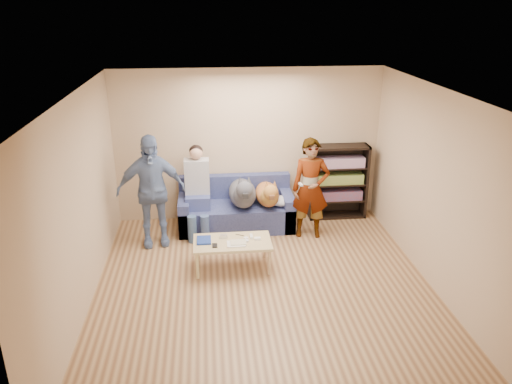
{
  "coord_description": "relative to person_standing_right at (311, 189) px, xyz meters",
  "views": [
    {
      "loc": [
        -0.7,
        -5.65,
        3.62
      ],
      "look_at": [
        0.0,
        1.2,
        0.95
      ],
      "focal_mm": 35.0,
      "sensor_mm": 36.0,
      "label": 1
    }
  ],
  "objects": [
    {
      "name": "wall_back",
      "position": [
        -0.91,
        0.89,
        0.49
      ],
      "size": [
        4.5,
        0.0,
        4.5
      ],
      "primitive_type": "plane",
      "rotation": [
        1.57,
        0.0,
        0.0
      ],
      "color": "tan",
      "rests_on": "ground"
    },
    {
      "name": "bookshelf",
      "position": [
        0.64,
        0.72,
        -0.14
      ],
      "size": [
        1.0,
        0.34,
        1.3
      ],
      "color": "black",
      "rests_on": "ground"
    },
    {
      "name": "camera_silver",
      "position": [
        -1.42,
        -0.81,
        -0.37
      ],
      "size": [
        0.11,
        0.06,
        0.05
      ],
      "primitive_type": "cube",
      "color": "silver",
      "rests_on": "coffee_table"
    },
    {
      "name": "wall_front",
      "position": [
        -0.91,
        -4.11,
        0.49
      ],
      "size": [
        4.5,
        0.0,
        4.5
      ],
      "primitive_type": "plane",
      "rotation": [
        -1.57,
        0.0,
        0.0
      ],
      "color": "tan",
      "rests_on": "ground"
    },
    {
      "name": "notebook_blue",
      "position": [
        -1.7,
        -0.88,
        -0.38
      ],
      "size": [
        0.2,
        0.26,
        0.03
      ],
      "primitive_type": "cube",
      "color": "navy",
      "rests_on": "coffee_table"
    },
    {
      "name": "wall_left",
      "position": [
        -3.16,
        -1.61,
        0.49
      ],
      "size": [
        0.0,
        5.0,
        5.0
      ],
      "primitive_type": "plane",
      "rotation": [
        1.57,
        0.0,
        1.57
      ],
      "color": "tan",
      "rests_on": "ground"
    },
    {
      "name": "wallet",
      "position": [
        -1.55,
        -1.05,
        -0.39
      ],
      "size": [
        0.07,
        0.12,
        0.02
      ],
      "primitive_type": "cube",
      "color": "black",
      "rests_on": "coffee_table"
    },
    {
      "name": "headphone_cup_a",
      "position": [
        -1.1,
        -0.95,
        -0.38
      ],
      "size": [
        0.07,
        0.07,
        0.02
      ],
      "primitive_type": "cylinder",
      "color": "white",
      "rests_on": "coffee_table"
    },
    {
      "name": "controller_b",
      "position": [
        -0.94,
        -0.91,
        -0.38
      ],
      "size": [
        0.09,
        0.06,
        0.03
      ],
      "primitive_type": "cube",
      "color": "white",
      "rests_on": "coffee_table"
    },
    {
      "name": "ceiling",
      "position": [
        -0.91,
        -1.61,
        1.79
      ],
      "size": [
        5.0,
        5.0,
        0.0
      ],
      "primitive_type": "plane",
      "rotation": [
        3.14,
        0.0,
        0.0
      ],
      "color": "white",
      "rests_on": "ground"
    },
    {
      "name": "held_controller",
      "position": [
        -0.2,
        -0.2,
        0.15
      ],
      "size": [
        0.06,
        0.12,
        0.03
      ],
      "primitive_type": "cube",
      "rotation": [
        0.0,
        0.0,
        0.22
      ],
      "color": "silver",
      "rests_on": "person_standing_right"
    },
    {
      "name": "pen_orange",
      "position": [
        -1.32,
        -1.09,
        -0.39
      ],
      "size": [
        0.13,
        0.06,
        0.01
      ],
      "primitive_type": "cylinder",
      "rotation": [
        0.0,
        1.57,
        0.35
      ],
      "color": "orange",
      "rests_on": "coffee_table"
    },
    {
      "name": "dog_tan",
      "position": [
        -0.64,
        0.31,
        -0.19
      ],
      "size": [
        0.39,
        1.15,
        0.56
      ],
      "color": "#AA7133",
      "rests_on": "sofa"
    },
    {
      "name": "person_standing_right",
      "position": [
        0.0,
        0.0,
        0.0
      ],
      "size": [
        0.64,
        0.46,
        1.63
      ],
      "primitive_type": "imported",
      "rotation": [
        0.0,
        0.0,
        -0.13
      ],
      "color": "gray",
      "rests_on": "ground"
    },
    {
      "name": "headphone_cup_b",
      "position": [
        -1.1,
        -0.87,
        -0.38
      ],
      "size": [
        0.07,
        0.07,
        0.02
      ],
      "primitive_type": "cylinder",
      "color": "white",
      "rests_on": "coffee_table"
    },
    {
      "name": "wall_right",
      "position": [
        1.34,
        -1.61,
        0.49
      ],
      "size": [
        0.0,
        5.0,
        5.0
      ],
      "primitive_type": "plane",
      "rotation": [
        1.57,
        0.0,
        -1.57
      ],
      "color": "tan",
      "rests_on": "ground"
    },
    {
      "name": "papers",
      "position": [
        -1.25,
        -1.03,
        -0.39
      ],
      "size": [
        0.26,
        0.2,
        0.02
      ],
      "primitive_type": "cube",
      "color": "white",
      "rests_on": "coffee_table"
    },
    {
      "name": "person_standing_left",
      "position": [
        -2.48,
        -0.03,
        0.07
      ],
      "size": [
        1.09,
        0.58,
        1.77
      ],
      "primitive_type": "imported",
      "rotation": [
        0.0,
        0.0,
        0.15
      ],
      "color": "#677CA5",
      "rests_on": "ground"
    },
    {
      "name": "sofa",
      "position": [
        -1.16,
        0.49,
        -0.53
      ],
      "size": [
        1.9,
        0.85,
        0.82
      ],
      "color": "#515B93",
      "rests_on": "ground"
    },
    {
      "name": "person_seated",
      "position": [
        -1.79,
        0.36,
        -0.04
      ],
      "size": [
        0.4,
        0.73,
        1.47
      ],
      "color": "#424C92",
      "rests_on": "sofa"
    },
    {
      "name": "dog_gray",
      "position": [
        -1.05,
        0.33,
        -0.16
      ],
      "size": [
        0.45,
        1.27,
        0.65
      ],
      "color": "#54575F",
      "rests_on": "sofa"
    },
    {
      "name": "blanket",
      "position": [
        -0.41,
        0.3,
        -0.32
      ],
      "size": [
        0.41,
        0.35,
        0.14
      ],
      "primitive_type": "ellipsoid",
      "color": "silver",
      "rests_on": "sofa"
    },
    {
      "name": "magazine",
      "position": [
        -1.22,
        -1.01,
        -0.37
      ],
      "size": [
        0.22,
        0.17,
        0.01
      ],
      "primitive_type": "cube",
      "color": "beige",
      "rests_on": "coffee_table"
    },
    {
      "name": "pen_black",
      "position": [
        -1.18,
        -0.75,
        -0.39
      ],
      "size": [
        0.13,
        0.08,
        0.01
      ],
      "primitive_type": "cylinder",
      "rotation": [
        0.0,
        1.57,
        -0.52
      ],
      "color": "black",
      "rests_on": "coffee_table"
    },
    {
      "name": "controller_a",
      "position": [
        -1.02,
        -0.83,
        -0.38
      ],
      "size": [
        0.04,
        0.13,
        0.03
      ],
      "primitive_type": "cube",
      "color": "white",
      "rests_on": "coffee_table"
    },
    {
      "name": "ground",
      "position": [
        -0.91,
        -1.61,
        -0.81
      ],
      "size": [
        5.0,
        5.0,
        0.0
      ],
      "primitive_type": "plane",
      "color": "brown",
      "rests_on": "ground"
    },
    {
      "name": "coffee_table",
      "position": [
        -1.3,
        -0.93,
        -0.44
      ],
      "size": [
        1.1,
        0.6,
        0.42
      ],
      "color": "#D8C585",
      "rests_on": "ground"
    }
  ]
}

